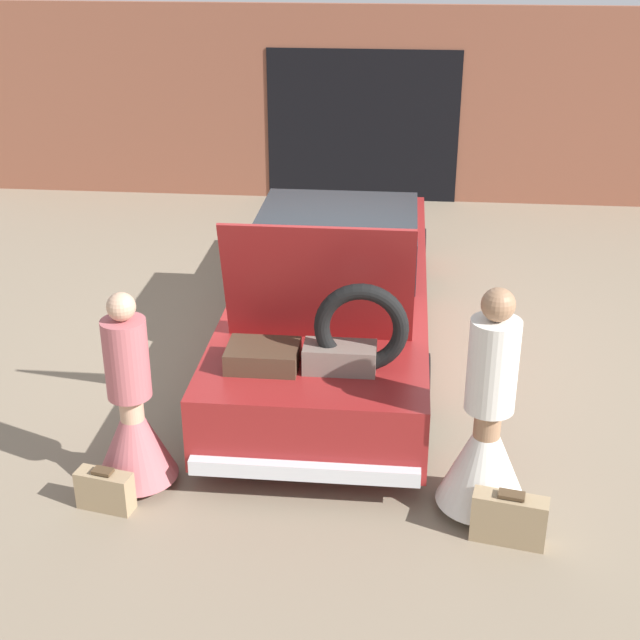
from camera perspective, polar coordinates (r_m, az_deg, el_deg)
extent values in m
plane|color=#7F705B|center=(8.96, 0.89, -1.61)|extent=(40.00, 40.00, 0.00)
cube|color=brown|center=(13.35, 2.79, 13.58)|extent=(12.00, 0.12, 2.80)
cube|color=black|center=(13.34, 2.75, 12.26)|extent=(2.80, 0.02, 2.20)
cube|color=maroon|center=(8.76, 0.91, 1.21)|extent=(1.78, 5.19, 0.60)
cube|color=#1E2328|center=(8.85, 1.10, 5.26)|extent=(1.56, 1.66, 0.49)
cylinder|color=black|center=(10.38, -2.88, 4.25)|extent=(0.18, 0.70, 0.70)
cylinder|color=black|center=(10.28, 6.22, 3.92)|extent=(0.18, 0.70, 0.70)
cylinder|color=black|center=(7.54, -6.32, -4.19)|extent=(0.18, 0.70, 0.70)
cylinder|color=black|center=(7.40, 6.25, -4.79)|extent=(0.18, 0.70, 0.70)
cube|color=silver|center=(6.55, -1.04, -9.64)|extent=(1.69, 0.10, 0.12)
cube|color=maroon|center=(6.99, -0.12, 2.28)|extent=(1.51, 0.33, 1.06)
cube|color=#473323|center=(6.85, -3.67, -2.32)|extent=(0.55, 0.42, 0.17)
cube|color=#75665B|center=(6.78, 1.28, -2.41)|extent=(0.55, 0.28, 0.20)
torus|color=black|center=(6.66, 2.66, -0.52)|extent=(0.71, 0.12, 0.71)
cylinder|color=tan|center=(6.84, -11.77, -7.53)|extent=(0.18, 0.18, 0.76)
cone|color=#B25B60|center=(6.82, -11.80, -7.26)|extent=(0.61, 0.61, 0.69)
cylinder|color=#B25B60|center=(6.51, -12.29, -2.43)|extent=(0.32, 0.32, 0.60)
sphere|color=tan|center=(6.34, -12.61, 0.83)|extent=(0.21, 0.21, 0.21)
cylinder|color=#997051|center=(6.51, 10.45, -8.81)|extent=(0.19, 0.19, 0.85)
cone|color=silver|center=(6.49, 10.48, -8.50)|extent=(0.66, 0.66, 0.76)
cylinder|color=silver|center=(6.13, 10.99, -2.88)|extent=(0.35, 0.35, 0.67)
sphere|color=#997051|center=(5.94, 11.34, 0.97)|extent=(0.23, 0.23, 0.23)
cube|color=#9E8460|center=(6.76, -13.59, -10.57)|extent=(0.44, 0.23, 0.30)
cube|color=#4C3823|center=(6.66, -13.74, -9.37)|extent=(0.16, 0.12, 0.02)
cube|color=#9E8460|center=(6.39, 12.00, -12.36)|extent=(0.53, 0.26, 0.36)
cube|color=#4C3823|center=(6.27, 12.16, -10.88)|extent=(0.19, 0.13, 0.02)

